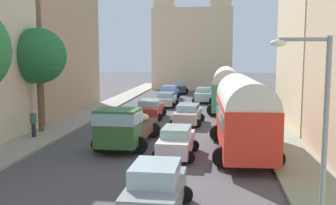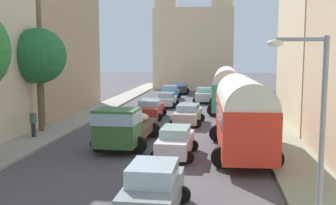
{
  "view_description": "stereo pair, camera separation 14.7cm",
  "coord_description": "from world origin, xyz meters",
  "px_view_note": "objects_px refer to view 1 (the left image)",
  "views": [
    {
      "loc": [
        3.4,
        -4.97,
        5.2
      ],
      "look_at": [
        0.0,
        23.29,
        1.67
      ],
      "focal_mm": 42.49,
      "sensor_mm": 36.0,
      "label": 1
    },
    {
      "loc": [
        3.54,
        -4.95,
        5.2
      ],
      "look_at": [
        0.0,
        23.29,
        1.67
      ],
      "focal_mm": 42.49,
      "sensor_mm": 36.0,
      "label": 2
    }
  ],
  "objects_px": {
    "parked_bus_1": "(226,87)",
    "cargo_truck_0": "(125,126)",
    "car_4": "(156,190)",
    "pedestrian_1": "(33,123)",
    "car_1": "(166,100)",
    "parked_bus_0": "(243,112)",
    "car_7": "(203,95)",
    "car_3": "(180,88)",
    "car_6": "(188,114)",
    "car_5": "(177,142)",
    "car_0": "(150,109)",
    "streetlamp_near": "(317,116)",
    "car_2": "(169,92)"
  },
  "relations": [
    {
      "from": "car_3",
      "to": "streetlamp_near",
      "type": "xyz_separation_m",
      "value": [
        7.48,
        -39.73,
        2.68
      ]
    },
    {
      "from": "car_1",
      "to": "car_2",
      "type": "height_order",
      "value": "car_2"
    },
    {
      "from": "car_7",
      "to": "pedestrian_1",
      "type": "distance_m",
      "value": 21.97
    },
    {
      "from": "car_1",
      "to": "car_2",
      "type": "distance_m",
      "value": 6.65
    },
    {
      "from": "parked_bus_1",
      "to": "car_5",
      "type": "bearing_deg",
      "value": -99.9
    },
    {
      "from": "car_1",
      "to": "streetlamp_near",
      "type": "distance_m",
      "value": 27.91
    },
    {
      "from": "car_4",
      "to": "car_7",
      "type": "bearing_deg",
      "value": 88.88
    },
    {
      "from": "car_1",
      "to": "pedestrian_1",
      "type": "height_order",
      "value": "pedestrian_1"
    },
    {
      "from": "car_0",
      "to": "car_4",
      "type": "distance_m",
      "value": 19.33
    },
    {
      "from": "parked_bus_1",
      "to": "streetlamp_near",
      "type": "distance_m",
      "value": 24.7
    },
    {
      "from": "car_5",
      "to": "car_2",
      "type": "bearing_deg",
      "value": 97.57
    },
    {
      "from": "parked_bus_0",
      "to": "pedestrian_1",
      "type": "distance_m",
      "value": 12.6
    },
    {
      "from": "car_2",
      "to": "pedestrian_1",
      "type": "height_order",
      "value": "pedestrian_1"
    },
    {
      "from": "car_3",
      "to": "streetlamp_near",
      "type": "distance_m",
      "value": 40.52
    },
    {
      "from": "parked_bus_0",
      "to": "car_7",
      "type": "height_order",
      "value": "parked_bus_0"
    },
    {
      "from": "car_3",
      "to": "car_6",
      "type": "relative_size",
      "value": 0.93
    },
    {
      "from": "parked_bus_1",
      "to": "cargo_truck_0",
      "type": "bearing_deg",
      "value": -111.43
    },
    {
      "from": "car_0",
      "to": "pedestrian_1",
      "type": "xyz_separation_m",
      "value": [
        -5.74,
        -8.6,
        0.24
      ]
    },
    {
      "from": "car_3",
      "to": "car_2",
      "type": "bearing_deg",
      "value": -95.84
    },
    {
      "from": "car_1",
      "to": "car_5",
      "type": "bearing_deg",
      "value": -81.3
    },
    {
      "from": "car_4",
      "to": "pedestrian_1",
      "type": "xyz_separation_m",
      "value": [
        -9.09,
        10.45,
        0.16
      ]
    },
    {
      "from": "parked_bus_0",
      "to": "car_5",
      "type": "xyz_separation_m",
      "value": [
        -3.35,
        -1.02,
        -1.42
      ]
    },
    {
      "from": "car_3",
      "to": "car_5",
      "type": "xyz_separation_m",
      "value": [
        2.7,
        -31.65,
        0.01
      ]
    },
    {
      "from": "parked_bus_0",
      "to": "parked_bus_1",
      "type": "distance_m",
      "value": 15.49
    },
    {
      "from": "car_5",
      "to": "car_7",
      "type": "xyz_separation_m",
      "value": [
        0.64,
        22.76,
        0.03
      ]
    },
    {
      "from": "car_2",
      "to": "car_3",
      "type": "xyz_separation_m",
      "value": [
        0.65,
        6.39,
        -0.02
      ]
    },
    {
      "from": "parked_bus_1",
      "to": "car_1",
      "type": "height_order",
      "value": "parked_bus_1"
    },
    {
      "from": "parked_bus_0",
      "to": "cargo_truck_0",
      "type": "height_order",
      "value": "parked_bus_0"
    },
    {
      "from": "car_5",
      "to": "pedestrian_1",
      "type": "bearing_deg",
      "value": 161.41
    },
    {
      "from": "car_5",
      "to": "car_6",
      "type": "height_order",
      "value": "car_5"
    },
    {
      "from": "car_0",
      "to": "car_6",
      "type": "xyz_separation_m",
      "value": [
        3.22,
        -2.34,
        -0.01
      ]
    },
    {
      "from": "cargo_truck_0",
      "to": "car_0",
      "type": "bearing_deg",
      "value": 91.66
    },
    {
      "from": "car_7",
      "to": "car_4",
      "type": "bearing_deg",
      "value": -91.12
    },
    {
      "from": "car_6",
      "to": "pedestrian_1",
      "type": "relative_size",
      "value": 2.39
    },
    {
      "from": "car_1",
      "to": "car_6",
      "type": "bearing_deg",
      "value": -73.39
    },
    {
      "from": "car_0",
      "to": "streetlamp_near",
      "type": "distance_m",
      "value": 21.47
    },
    {
      "from": "cargo_truck_0",
      "to": "streetlamp_near",
      "type": "bearing_deg",
      "value": -51.04
    },
    {
      "from": "parked_bus_1",
      "to": "car_0",
      "type": "bearing_deg",
      "value": -141.72
    },
    {
      "from": "car_4",
      "to": "pedestrian_1",
      "type": "height_order",
      "value": "pedestrian_1"
    },
    {
      "from": "car_6",
      "to": "car_7",
      "type": "height_order",
      "value": "car_7"
    },
    {
      "from": "car_3",
      "to": "pedestrian_1",
      "type": "bearing_deg",
      "value": -102.47
    },
    {
      "from": "car_4",
      "to": "car_5",
      "type": "xyz_separation_m",
      "value": [
        -0.05,
        7.41,
        -0.07
      ]
    },
    {
      "from": "parked_bus_0",
      "to": "car_5",
      "type": "relative_size",
      "value": 2.26
    },
    {
      "from": "car_1",
      "to": "car_3",
      "type": "height_order",
      "value": "car_3"
    },
    {
      "from": "car_0",
      "to": "car_1",
      "type": "distance_m",
      "value": 7.0
    },
    {
      "from": "parked_bus_0",
      "to": "car_2",
      "type": "xyz_separation_m",
      "value": [
        -6.7,
        24.23,
        -1.42
      ]
    },
    {
      "from": "car_0",
      "to": "car_7",
      "type": "bearing_deg",
      "value": 70.55
    },
    {
      "from": "cargo_truck_0",
      "to": "car_5",
      "type": "bearing_deg",
      "value": -26.97
    },
    {
      "from": "car_6",
      "to": "streetlamp_near",
      "type": "bearing_deg",
      "value": -74.43
    },
    {
      "from": "car_2",
      "to": "car_6",
      "type": "relative_size",
      "value": 0.93
    }
  ]
}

